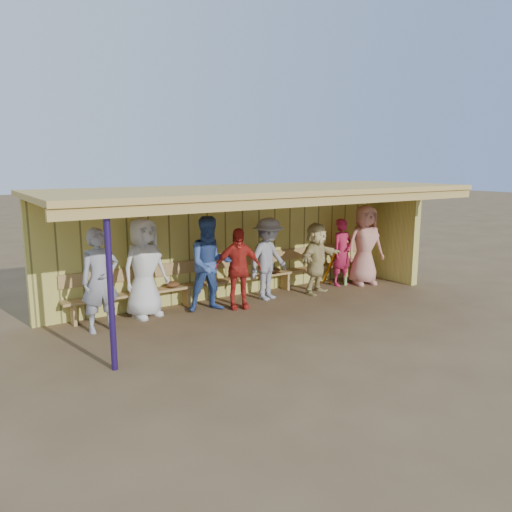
{
  "coord_description": "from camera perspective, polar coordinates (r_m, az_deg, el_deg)",
  "views": [
    {
      "loc": [
        -5.61,
        -8.28,
        2.97
      ],
      "look_at": [
        0.0,
        0.35,
        1.05
      ],
      "focal_mm": 35.0,
      "sensor_mm": 36.0,
      "label": 1
    }
  ],
  "objects": [
    {
      "name": "player_g",
      "position": [
        12.36,
        9.84,
        0.41
      ],
      "size": [
        0.63,
        0.44,
        1.65
      ],
      "primitive_type": "imported",
      "rotation": [
        0.0,
        0.0,
        0.08
      ],
      "color": "#A91B3C",
      "rests_on": "ground"
    },
    {
      "name": "dugout_structure",
      "position": [
        10.86,
        0.76,
        3.82
      ],
      "size": [
        8.8,
        3.2,
        2.5
      ],
      "color": "#C5B854",
      "rests_on": "ground"
    },
    {
      "name": "player_d",
      "position": [
        10.26,
        -2.11,
        -1.43
      ],
      "size": [
        1.06,
        0.71,
        1.68
      ],
      "primitive_type": "imported",
      "rotation": [
        0.0,
        0.0,
        -0.34
      ],
      "color": "red",
      "rests_on": "ground"
    },
    {
      "name": "player_e",
      "position": [
        10.92,
        1.4,
        -0.33
      ],
      "size": [
        1.32,
        0.99,
        1.81
      ],
      "primitive_type": "imported",
      "rotation": [
        0.0,
        0.0,
        0.3
      ],
      "color": "gray",
      "rests_on": "ground"
    },
    {
      "name": "player_c",
      "position": [
        10.09,
        -5.22,
        -0.92
      ],
      "size": [
        1.07,
        0.91,
        1.94
      ],
      "primitive_type": "imported",
      "rotation": [
        0.0,
        0.0,
        -0.2
      ],
      "color": "#375599",
      "rests_on": "ground"
    },
    {
      "name": "ground",
      "position": [
        10.43,
        1.05,
        -5.98
      ],
      "size": [
        90.0,
        90.0,
        0.0
      ],
      "primitive_type": "plane",
      "color": "brown",
      "rests_on": "ground"
    },
    {
      "name": "player_h",
      "position": [
        12.57,
        12.34,
        1.23
      ],
      "size": [
        1.08,
        0.83,
        1.97
      ],
      "primitive_type": "imported",
      "rotation": [
        0.0,
        0.0,
        -0.24
      ],
      "color": "tan",
      "rests_on": "ground"
    },
    {
      "name": "player_f",
      "position": [
        11.51,
        6.93,
        -0.25
      ],
      "size": [
        1.6,
        0.97,
        1.65
      ],
      "primitive_type": "imported",
      "rotation": [
        0.0,
        0.0,
        0.34
      ],
      "color": "tan",
      "rests_on": "ground"
    },
    {
      "name": "player_b",
      "position": [
        9.88,
        -12.64,
        -1.33
      ],
      "size": [
        1.08,
        0.85,
        1.95
      ],
      "primitive_type": "imported",
      "rotation": [
        0.0,
        0.0,
        0.27
      ],
      "color": "silver",
      "rests_on": "ground"
    },
    {
      "name": "player_a",
      "position": [
        9.23,
        -17.39,
        -2.67
      ],
      "size": [
        0.7,
        0.48,
        1.87
      ],
      "primitive_type": "imported",
      "rotation": [
        0.0,
        0.0,
        0.04
      ],
      "color": "gray",
      "rests_on": "ground"
    },
    {
      "name": "dugout_equipment",
      "position": [
        10.84,
        -4.29,
        -2.69
      ],
      "size": [
        6.54,
        0.62,
        0.8
      ],
      "color": "orange",
      "rests_on": "ground"
    },
    {
      "name": "bench",
      "position": [
        11.21,
        -2.13,
        -2.02
      ],
      "size": [
        7.6,
        0.34,
        0.93
      ],
      "color": "#B1894C",
      "rests_on": "ground"
    }
  ]
}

